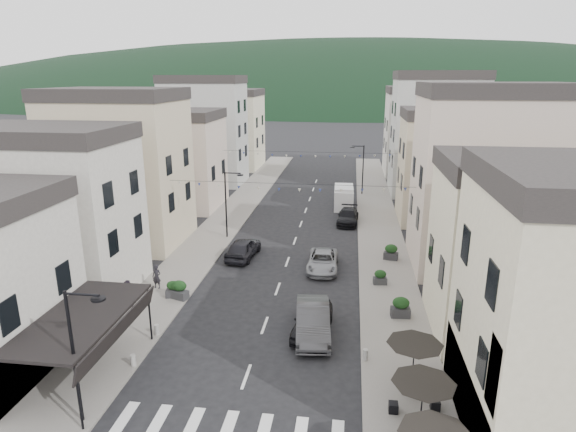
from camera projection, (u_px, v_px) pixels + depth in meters
name	position (u px, v px, depth m)	size (l,w,h in m)	color
sidewalk_left	(229.00, 218.00, 48.82)	(4.00, 76.00, 0.12)	slate
sidewalk_right	(378.00, 223.00, 46.94)	(4.00, 76.00, 0.12)	slate
hill_backdrop	(346.00, 99.00, 302.90)	(640.00, 360.00, 70.00)	black
boutique_awning	(87.00, 319.00, 22.24)	(3.77, 7.50, 3.28)	black
buildings_row_left	(178.00, 149.00, 53.47)	(10.20, 54.16, 14.00)	#B3AEA4
buildings_row_right	(449.00, 154.00, 48.67)	(10.20, 54.16, 14.50)	beige
cafe_terrace	(423.00, 389.00, 18.48)	(2.50, 8.10, 2.53)	black
streetlamp_left_near	(79.00, 344.00, 19.04)	(1.70, 0.56, 6.00)	black
streetlamp_left_far	(229.00, 198.00, 41.88)	(1.70, 0.56, 6.00)	black
streetlamp_right_far	(361.00, 165.00, 57.54)	(1.70, 0.56, 6.00)	black
bollards	(244.00, 375.00, 22.56)	(11.66, 10.26, 0.60)	gray
bunting_near	(289.00, 188.00, 36.79)	(19.00, 0.28, 0.62)	black
bunting_far	(308.00, 155.00, 52.02)	(19.00, 0.28, 0.62)	black
parked_car_a	(312.00, 320.00, 26.94)	(1.80, 4.47, 1.52)	black
parked_car_b	(313.00, 321.00, 26.69)	(1.82, 5.23, 1.72)	#363639
parked_car_c	(323.00, 261.00, 35.77)	(2.22, 4.81, 1.34)	gray
parked_car_d	(348.00, 216.00, 47.04)	(1.93, 4.76, 1.38)	black
parked_car_e	(243.00, 248.00, 38.10)	(1.89, 4.70, 1.60)	black
delivery_van	(344.00, 196.00, 52.76)	(2.15, 5.17, 2.45)	silver
pedestrian_a	(157.00, 277.00, 32.30)	(0.60, 0.40, 1.65)	black
pedestrian_b	(129.00, 295.00, 29.28)	(0.93, 0.72, 1.91)	#251F29
planter_la	(173.00, 289.00, 31.11)	(1.07, 0.71, 1.10)	#2D2D2F
planter_lb	(179.00, 290.00, 30.84)	(1.26, 0.97, 1.25)	#303033
planter_ra	(401.00, 307.00, 28.50)	(1.17, 0.69, 1.27)	#2A292C
planter_rb	(380.00, 277.00, 33.04)	(0.97, 0.61, 1.03)	#2E2E30
planter_rc	(391.00, 252.00, 37.46)	(1.20, 0.83, 1.23)	#29292B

